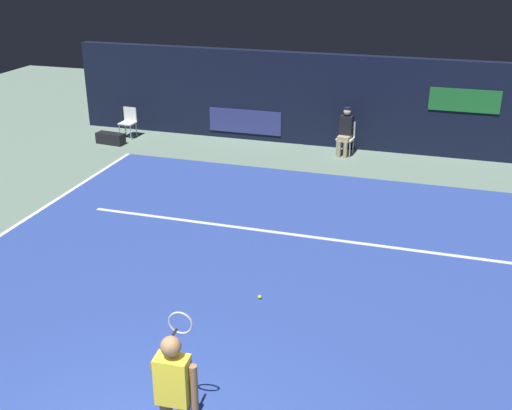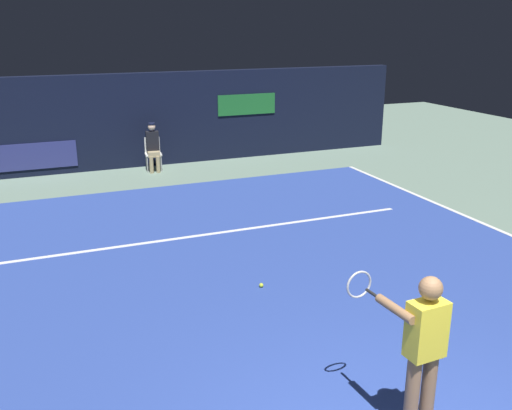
# 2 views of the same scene
# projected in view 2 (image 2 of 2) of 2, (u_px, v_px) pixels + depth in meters

# --- Properties ---
(ground_plane) EXTENTS (32.60, 32.60, 0.00)m
(ground_plane) POSITION_uv_depth(u_px,v_px,m) (239.00, 276.00, 9.23)
(ground_plane) COLOR slate
(court_surface) EXTENTS (11.06, 11.28, 0.01)m
(court_surface) POSITION_uv_depth(u_px,v_px,m) (239.00, 276.00, 9.23)
(court_surface) COLOR #2D479E
(court_surface) RESTS_ON ground
(line_sideline_left) EXTENTS (0.10, 11.28, 0.01)m
(line_sideline_left) POSITION_uv_depth(u_px,v_px,m) (500.00, 231.00, 11.20)
(line_sideline_left) COLOR white
(line_sideline_left) RESTS_ON court_surface
(line_service) EXTENTS (8.62, 0.10, 0.01)m
(line_service) POSITION_uv_depth(u_px,v_px,m) (203.00, 235.00, 10.97)
(line_service) COLOR white
(line_service) RESTS_ON court_surface
(back_wall) EXTENTS (16.11, 0.33, 2.60)m
(back_wall) POSITION_uv_depth(u_px,v_px,m) (137.00, 121.00, 15.95)
(back_wall) COLOR black
(back_wall) RESTS_ON ground
(tennis_player) EXTENTS (0.66, 0.93, 1.73)m
(tennis_player) POSITION_uv_depth(u_px,v_px,m) (422.00, 348.00, 5.38)
(tennis_player) COLOR #8C6647
(tennis_player) RESTS_ON ground
(line_judge_on_chair) EXTENTS (0.48, 0.56, 1.32)m
(line_judge_on_chair) POSITION_uv_depth(u_px,v_px,m) (153.00, 146.00, 15.58)
(line_judge_on_chair) COLOR white
(line_judge_on_chair) RESTS_ON ground
(tennis_ball) EXTENTS (0.07, 0.07, 0.07)m
(tennis_ball) POSITION_uv_depth(u_px,v_px,m) (261.00, 285.00, 8.80)
(tennis_ball) COLOR #CCE033
(tennis_ball) RESTS_ON court_surface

